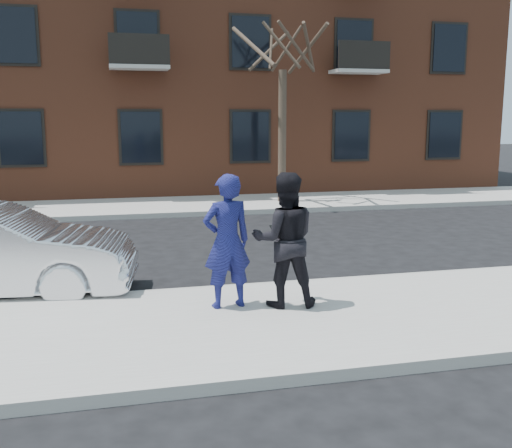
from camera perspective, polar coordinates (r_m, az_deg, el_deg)
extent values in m
plane|color=black|center=(8.32, -6.64, -10.07)|extent=(100.00, 100.00, 0.00)
cube|color=gray|center=(8.06, -6.43, -10.18)|extent=(50.00, 3.50, 0.15)
cube|color=#999691|center=(9.76, -7.77, -6.57)|extent=(50.00, 0.10, 0.15)
cube|color=gray|center=(19.23, -10.75, 1.61)|extent=(50.00, 3.50, 0.15)
cube|color=#999691|center=(17.46, -10.44, 0.76)|extent=(50.00, 0.10, 0.15)
cube|color=brown|center=(26.11, -7.42, 16.94)|extent=(24.00, 10.00, 12.00)
cube|color=black|center=(21.26, -0.52, 8.33)|extent=(1.30, 0.06, 1.70)
cube|color=black|center=(24.14, 17.52, 8.08)|extent=(1.30, 0.06, 1.70)
cube|color=black|center=(21.40, -0.54, 16.93)|extent=(1.30, 0.06, 1.70)
cube|color=black|center=(24.26, 17.94, 15.65)|extent=(1.30, 0.06, 1.70)
cylinder|color=#31241D|center=(19.53, 2.51, 8.31)|extent=(0.26, 0.26, 4.20)
imported|color=navy|center=(8.56, -2.79, -1.65)|extent=(0.77, 0.56, 1.94)
cube|color=black|center=(8.69, -3.59, 0.58)|extent=(0.09, 0.14, 0.08)
imported|color=black|center=(8.62, 2.75, -1.51)|extent=(1.04, 0.86, 1.95)
cube|color=black|center=(8.75, 1.62, -0.36)|extent=(0.07, 0.14, 0.06)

